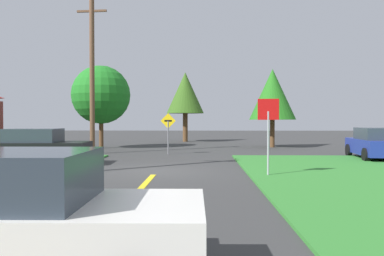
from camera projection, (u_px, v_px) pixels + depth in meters
name	position (u px, v px, depth m)	size (l,w,h in m)	color
ground_plane	(157.00, 171.00, 14.60)	(120.00, 120.00, 0.00)	#373737
lane_stripe_center	(102.00, 232.00, 6.60)	(0.20, 14.00, 0.01)	yellow
stop_sign	(268.00, 122.00, 13.03)	(0.73, 0.11, 2.74)	#9EA0A8
car_on_crossroad	(376.00, 144.00, 19.00)	(2.48, 4.48, 1.62)	navy
parked_car_near_building	(40.00, 147.00, 16.76)	(4.21, 2.35, 1.62)	black
car_behind_on_main_road	(5.00, 221.00, 4.37)	(4.51, 2.02, 1.62)	white
utility_pole_mid	(92.00, 74.00, 22.16)	(1.80, 0.29, 9.22)	brown
direction_sign	(168.00, 129.00, 21.91)	(0.90, 0.12, 2.42)	slate
oak_tree_left	(101.00, 95.00, 26.82)	(4.18, 4.18, 5.94)	brown
pine_tree_center	(185.00, 93.00, 35.12)	(3.51, 3.51, 6.55)	brown
oak_tree_right	(272.00, 94.00, 27.64)	(3.42, 3.42, 5.82)	brown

